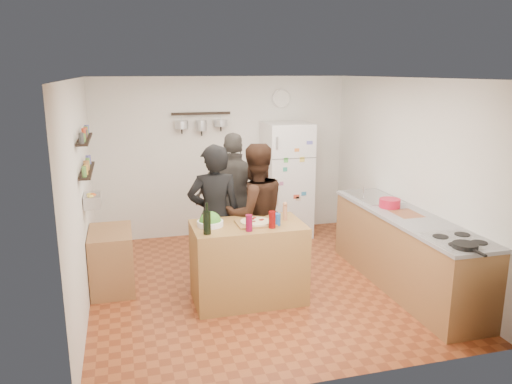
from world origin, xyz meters
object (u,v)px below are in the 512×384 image
object	(u,v)px
salad_bowl	(210,223)
salt_canister	(277,219)
prep_island	(248,262)
skillet	(465,246)
red_bowl	(390,203)
side_table	(112,260)
wall_clock	(281,99)
pepper_mill	(285,213)
person_back	(235,200)
person_center	(255,214)
fridge	(287,180)
wine_bottle	(207,223)
counter_run	(405,252)
person_left	(215,217)

from	to	relation	value
salad_bowl	salt_canister	xyz separation A→B (m)	(0.72, -0.17, 0.04)
salt_canister	prep_island	bearing A→B (deg)	158.20
prep_island	skillet	size ratio (longest dim) A/B	5.17
red_bowl	side_table	bearing A→B (deg)	171.14
salt_canister	wall_clock	xyz separation A→B (m)	(0.88, 2.60, 1.17)
prep_island	skillet	xyz separation A→B (m)	(1.83, -1.32, 0.49)
pepper_mill	person_back	distance (m)	1.11
red_bowl	wall_clock	xyz separation A→B (m)	(-0.70, 2.28, 1.18)
pepper_mill	red_bowl	distance (m)	1.43
pepper_mill	side_table	distance (m)	2.17
person_center	fridge	distance (m)	1.89
person_center	salt_canister	bearing A→B (deg)	89.53
wine_bottle	counter_run	world-z (taller)	wine_bottle
counter_run	wall_clock	size ratio (longest dim) A/B	8.77
prep_island	person_center	xyz separation A→B (m)	(0.21, 0.51, 0.42)
person_left	person_back	xyz separation A→B (m)	(0.39, 0.63, 0.02)
wine_bottle	side_table	world-z (taller)	wine_bottle
person_left	side_table	distance (m)	1.35
pepper_mill	skillet	xyz separation A→B (m)	(1.38, -1.37, -0.05)
counter_run	skillet	bearing A→B (deg)	-94.91
red_bowl	salad_bowl	bearing A→B (deg)	-176.47
person_back	side_table	distance (m)	1.74
wine_bottle	skillet	world-z (taller)	wine_bottle
wine_bottle	prep_island	bearing A→B (deg)	23.75
prep_island	side_table	world-z (taller)	prep_island
prep_island	salt_canister	bearing A→B (deg)	-21.80
skillet	wall_clock	bearing A→B (deg)	99.72
salad_bowl	side_table	size ratio (longest dim) A/B	0.36
wall_clock	skillet	bearing A→B (deg)	-80.28
salad_bowl	counter_run	bearing A→B (deg)	-4.97
wall_clock	counter_run	bearing A→B (deg)	-74.08
pepper_mill	fridge	distance (m)	2.22
counter_run	wall_clock	bearing A→B (deg)	105.92
person_left	person_back	bearing A→B (deg)	-117.52
pepper_mill	person_left	distance (m)	0.86
salad_bowl	counter_run	world-z (taller)	salad_bowl
wine_bottle	wall_clock	size ratio (longest dim) A/B	0.83
salad_bowl	person_left	bearing A→B (deg)	73.31
salad_bowl	person_center	size ratio (longest dim) A/B	0.17
wine_bottle	fridge	world-z (taller)	fridge
salad_bowl	pepper_mill	distance (m)	0.87
red_bowl	wine_bottle	bearing A→B (deg)	-170.17
red_bowl	fridge	world-z (taller)	fridge
salad_bowl	wall_clock	distance (m)	3.15
wine_bottle	person_center	world-z (taller)	person_center
wall_clock	person_back	bearing A→B (deg)	-128.12
pepper_mill	prep_island	bearing A→B (deg)	-173.66
salt_canister	red_bowl	world-z (taller)	salt_canister
red_bowl	side_table	size ratio (longest dim) A/B	0.33
skillet	wall_clock	size ratio (longest dim) A/B	0.81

